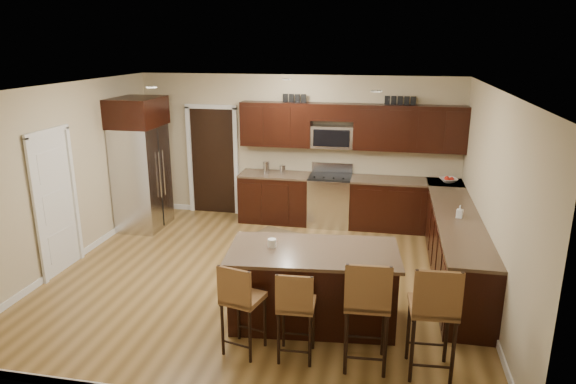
% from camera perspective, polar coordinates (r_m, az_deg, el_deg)
% --- Properties ---
extents(floor, '(6.00, 6.00, 0.00)m').
position_cam_1_polar(floor, '(7.50, -2.88, -9.50)').
color(floor, olive).
rests_on(floor, ground).
extents(ceiling, '(6.00, 6.00, 0.00)m').
position_cam_1_polar(ceiling, '(6.77, -3.21, 11.51)').
color(ceiling, silver).
rests_on(ceiling, wall_back).
extents(wall_back, '(6.00, 0.00, 6.00)m').
position_cam_1_polar(wall_back, '(9.63, 0.97, 4.87)').
color(wall_back, '#C1B18B').
rests_on(wall_back, floor).
extents(wall_left, '(0.00, 5.50, 5.50)m').
position_cam_1_polar(wall_left, '(8.26, -23.65, 1.54)').
color(wall_left, '#C1B18B').
rests_on(wall_left, floor).
extents(wall_right, '(0.00, 5.50, 5.50)m').
position_cam_1_polar(wall_right, '(6.94, 21.74, -0.89)').
color(wall_right, '#C1B18B').
rests_on(wall_right, floor).
extents(base_cabinets, '(4.02, 3.96, 0.92)m').
position_cam_1_polar(base_cabinets, '(8.47, 12.11, -3.38)').
color(base_cabinets, black).
rests_on(base_cabinets, floor).
extents(upper_cabinets, '(4.00, 0.33, 0.80)m').
position_cam_1_polar(upper_cabinets, '(9.26, 7.22, 7.36)').
color(upper_cabinets, black).
rests_on(upper_cabinets, wall_back).
extents(range, '(0.76, 0.64, 1.11)m').
position_cam_1_polar(range, '(9.47, 4.68, -0.87)').
color(range, silver).
rests_on(range, floor).
extents(microwave, '(0.76, 0.31, 0.40)m').
position_cam_1_polar(microwave, '(9.34, 4.95, 6.14)').
color(microwave, silver).
rests_on(microwave, upper_cabinets).
extents(doorway, '(0.85, 0.03, 2.06)m').
position_cam_1_polar(doorway, '(10.10, -8.32, 3.39)').
color(doorway, black).
rests_on(doorway, floor).
extents(pantry_door, '(0.03, 0.80, 2.04)m').
position_cam_1_polar(pantry_door, '(8.10, -24.45, -1.27)').
color(pantry_door, white).
rests_on(pantry_door, floor).
extents(letter_decor, '(2.20, 0.03, 0.15)m').
position_cam_1_polar(letter_decor, '(9.21, 6.42, 10.20)').
color(letter_decor, black).
rests_on(letter_decor, upper_cabinets).
extents(island, '(2.09, 1.24, 0.92)m').
position_cam_1_polar(island, '(6.27, 2.79, -10.59)').
color(island, black).
rests_on(island, floor).
extents(stool_left, '(0.48, 0.48, 1.05)m').
position_cam_1_polar(stool_left, '(5.56, -5.33, -11.75)').
color(stool_left, olive).
rests_on(stool_left, floor).
extents(stool_mid, '(0.40, 0.40, 1.03)m').
position_cam_1_polar(stool_mid, '(5.45, 0.86, -12.49)').
color(stool_mid, olive).
rests_on(stool_mid, floor).
extents(stool_right, '(0.48, 0.48, 1.22)m').
position_cam_1_polar(stool_right, '(5.31, 8.78, -12.02)').
color(stool_right, olive).
rests_on(stool_right, floor).
extents(refrigerator, '(0.79, 0.99, 2.35)m').
position_cam_1_polar(refrigerator, '(9.49, -16.04, 3.15)').
color(refrigerator, silver).
rests_on(refrigerator, floor).
extents(floor_mat, '(1.07, 0.91, 0.01)m').
position_cam_1_polar(floor_mat, '(9.00, -0.93, -4.91)').
color(floor_mat, brown).
rests_on(floor_mat, floor).
extents(fruit_bowl, '(0.38, 0.38, 0.07)m').
position_cam_1_polar(fruit_bowl, '(9.34, 17.40, 1.27)').
color(fruit_bowl, silver).
rests_on(fruit_bowl, base_cabinets).
extents(soap_bottle, '(0.10, 0.10, 0.18)m').
position_cam_1_polar(soap_bottle, '(7.49, 18.53, -2.08)').
color(soap_bottle, '#B2B2B2').
rests_on(soap_bottle, base_cabinets).
extents(canister_tall, '(0.12, 0.12, 0.22)m').
position_cam_1_polar(canister_tall, '(9.52, -2.43, 2.74)').
color(canister_tall, silver).
rests_on(canister_tall, base_cabinets).
extents(canister_short, '(0.11, 0.11, 0.16)m').
position_cam_1_polar(canister_short, '(9.46, -0.61, 2.50)').
color(canister_short, silver).
rests_on(canister_short, base_cabinets).
extents(island_jar, '(0.10, 0.10, 0.10)m').
position_cam_1_polar(island_jar, '(6.13, -1.79, -5.68)').
color(island_jar, white).
rests_on(island_jar, island).
extents(stool_extra, '(0.48, 0.48, 1.22)m').
position_cam_1_polar(stool_extra, '(5.34, 15.92, -12.36)').
color(stool_extra, olive).
rests_on(stool_extra, floor).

